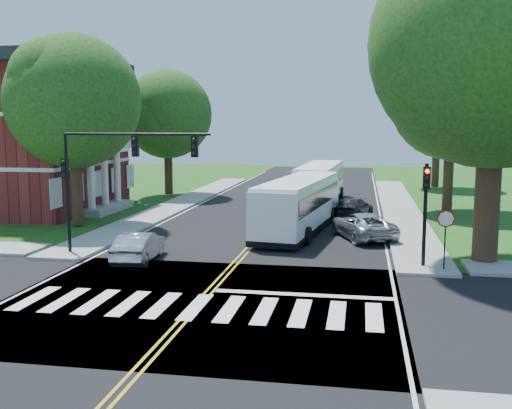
% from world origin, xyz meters
% --- Properties ---
extents(ground, '(140.00, 140.00, 0.00)m').
position_xyz_m(ground, '(0.00, 0.00, 0.00)').
color(ground, '#174B12').
rests_on(ground, ground).
extents(road, '(14.00, 96.00, 0.01)m').
position_xyz_m(road, '(0.00, 18.00, 0.01)').
color(road, black).
rests_on(road, ground).
extents(cross_road, '(60.00, 12.00, 0.01)m').
position_xyz_m(cross_road, '(0.00, 0.00, 0.01)').
color(cross_road, black).
rests_on(cross_road, ground).
extents(center_line, '(0.36, 70.00, 0.01)m').
position_xyz_m(center_line, '(0.00, 22.00, 0.01)').
color(center_line, gold).
rests_on(center_line, road).
extents(edge_line_w, '(0.12, 70.00, 0.01)m').
position_xyz_m(edge_line_w, '(-6.80, 22.00, 0.01)').
color(edge_line_w, silver).
rests_on(edge_line_w, road).
extents(edge_line_e, '(0.12, 70.00, 0.01)m').
position_xyz_m(edge_line_e, '(6.80, 22.00, 0.01)').
color(edge_line_e, silver).
rests_on(edge_line_e, road).
extents(crosswalk, '(12.60, 3.00, 0.01)m').
position_xyz_m(crosswalk, '(0.00, -0.50, 0.02)').
color(crosswalk, silver).
rests_on(crosswalk, road).
extents(stop_bar, '(6.60, 0.40, 0.01)m').
position_xyz_m(stop_bar, '(3.50, 1.60, 0.02)').
color(stop_bar, silver).
rests_on(stop_bar, road).
extents(sidewalk_nw, '(2.60, 40.00, 0.15)m').
position_xyz_m(sidewalk_nw, '(-8.30, 25.00, 0.07)').
color(sidewalk_nw, gray).
rests_on(sidewalk_nw, ground).
extents(sidewalk_ne, '(2.60, 40.00, 0.15)m').
position_xyz_m(sidewalk_ne, '(8.30, 25.00, 0.07)').
color(sidewalk_ne, gray).
rests_on(sidewalk_ne, ground).
extents(tree_ne_big, '(10.80, 10.80, 14.91)m').
position_xyz_m(tree_ne_big, '(11.00, 8.00, 9.62)').
color(tree_ne_big, '#342015').
rests_on(tree_ne_big, ground).
extents(tree_west_near, '(8.00, 8.00, 11.40)m').
position_xyz_m(tree_west_near, '(-11.50, 14.00, 7.53)').
color(tree_west_near, '#342015').
rests_on(tree_west_near, ground).
extents(tree_west_far, '(7.60, 7.60, 10.67)m').
position_xyz_m(tree_west_far, '(-11.00, 30.00, 7.00)').
color(tree_west_far, '#342015').
rests_on(tree_west_far, ground).
extents(tree_east_mid, '(8.40, 8.40, 11.93)m').
position_xyz_m(tree_east_mid, '(11.50, 24.00, 7.86)').
color(tree_east_mid, '#342015').
rests_on(tree_east_mid, ground).
extents(tree_east_far, '(7.20, 7.20, 10.34)m').
position_xyz_m(tree_east_far, '(12.50, 40.00, 6.86)').
color(tree_east_far, '#342015').
rests_on(tree_east_far, ground).
extents(signal_nw, '(7.15, 0.46, 5.66)m').
position_xyz_m(signal_nw, '(-5.86, 6.43, 4.38)').
color(signal_nw, black).
rests_on(signal_nw, ground).
extents(signal_ne, '(0.30, 0.46, 4.40)m').
position_xyz_m(signal_ne, '(8.20, 6.44, 2.96)').
color(signal_ne, black).
rests_on(signal_ne, ground).
extents(stop_sign, '(0.76, 0.08, 2.53)m').
position_xyz_m(stop_sign, '(9.00, 5.98, 2.03)').
color(stop_sign, black).
rests_on(stop_sign, ground).
extents(bus_lead, '(4.08, 12.05, 3.06)m').
position_xyz_m(bus_lead, '(1.99, 14.42, 1.63)').
color(bus_lead, white).
rests_on(bus_lead, road).
extents(bus_follow, '(3.36, 11.97, 3.06)m').
position_xyz_m(bus_follow, '(2.33, 26.81, 1.63)').
color(bus_follow, white).
rests_on(bus_follow, road).
extents(hatchback, '(1.75, 4.21, 1.36)m').
position_xyz_m(hatchback, '(-4.38, 5.65, 0.69)').
color(hatchback, '#B2B4BA').
rests_on(hatchback, road).
extents(suv, '(4.03, 5.60, 1.42)m').
position_xyz_m(suv, '(5.63, 12.96, 0.72)').
color(suv, '#B7BABF').
rests_on(suv, road).
extents(dark_sedan, '(2.93, 4.96, 1.35)m').
position_xyz_m(dark_sedan, '(4.98, 19.93, 0.69)').
color(dark_sedan, black).
rests_on(dark_sedan, road).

